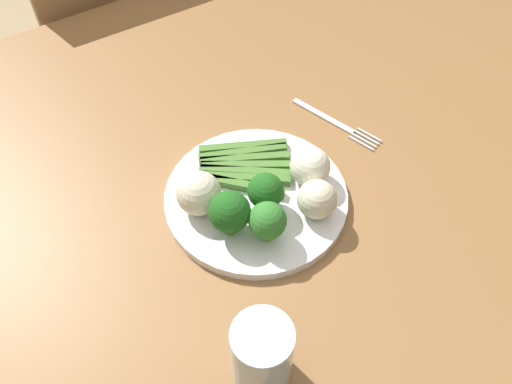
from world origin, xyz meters
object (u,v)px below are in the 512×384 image
dining_table (273,196)px  chair (126,52)px  asparagus_bundle (244,166)px  cauliflower_outer_edge (317,199)px  fork (336,123)px  plate (256,197)px  cauliflower_near_center (310,167)px  broccoli_back_right (266,191)px  broccoli_right (230,212)px  cauliflower_front (199,193)px  water_glass (262,355)px  broccoli_left (267,221)px

dining_table → chair: chair is taller
chair → asparagus_bundle: chair is taller
asparagus_bundle → cauliflower_outer_edge: size_ratio=2.85×
asparagus_bundle → cauliflower_outer_edge: bearing=-38.4°
dining_table → fork: bearing=-174.1°
plate → fork: 0.20m
dining_table → chair: (-0.01, -0.68, -0.14)m
plate → cauliflower_near_center: size_ratio=4.53×
broccoli_back_right → broccoli_right: size_ratio=0.89×
dining_table → cauliflower_front: bearing=9.8°
dining_table → broccoli_back_right: broccoli_back_right is taller
plate → cauliflower_outer_edge: (-0.05, 0.07, 0.04)m
fork → chair: bearing=173.3°
cauliflower_outer_edge → fork: size_ratio=0.34×
cauliflower_front → water_glass: (0.05, 0.24, 0.01)m
chair → cauliflower_outer_edge: size_ratio=15.82×
chair → cauliflower_near_center: 0.79m
cauliflower_outer_edge → cauliflower_front: bearing=-35.8°
plate → fork: size_ratio=1.61×
fork → cauliflower_near_center: bearing=-72.0°
fork → asparagus_bundle: bearing=-103.4°
water_glass → broccoli_right: bearing=-110.9°
dining_table → plate: 0.12m
cauliflower_near_center → broccoli_back_right: bearing=5.1°
plate → broccoli_left: 0.09m
dining_table → cauliflower_outer_edge: (0.01, 0.12, 0.13)m
plate → cauliflower_front: 0.09m
plate → cauliflower_outer_edge: size_ratio=4.78×
asparagus_bundle → broccoli_left: broccoli_left is taller
dining_table → broccoli_left: size_ratio=22.83×
plate → cauliflower_front: cauliflower_front is taller
asparagus_bundle → cauliflower_outer_edge: (-0.04, 0.12, 0.02)m
chair → water_glass: size_ratio=8.30×
broccoli_right → dining_table: bearing=-147.6°
broccoli_back_right → cauliflower_near_center: broccoli_back_right is taller
cauliflower_near_center → cauliflower_outer_edge: (0.03, 0.05, -0.00)m
plate → broccoli_left: size_ratio=4.23×
dining_table → broccoli_back_right: bearing=48.2°
chair → plate: size_ratio=3.31×
cauliflower_front → broccoli_left: bearing=118.8°
fork → dining_table: bearing=-100.8°
dining_table → cauliflower_front: 0.19m
broccoli_left → water_glass: size_ratio=0.59×
plate → broccoli_back_right: size_ratio=4.28×
plate → broccoli_right: bearing=27.5°
dining_table → broccoli_left: bearing=51.8°
plate → broccoli_right: 0.08m
plate → asparagus_bundle: bearing=-102.4°
dining_table → broccoli_right: broccoli_right is taller
dining_table → cauliflower_front: cauliflower_front is taller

